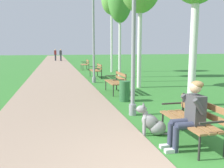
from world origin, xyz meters
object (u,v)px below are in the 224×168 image
(park_bench_furthest, at_px, (86,64))
(park_bench_far, at_px, (96,69))
(park_bench_near, at_px, (193,117))
(park_bench_mid, at_px, (116,81))
(pedestrian_distant, at_px, (55,55))
(lamp_post_near, at_px, (133,42))
(birch_tree_fifth, at_px, (112,0))
(lamp_post_mid, at_px, (94,37))
(person_seated_on_near_bench, at_px, (190,112))
(litter_bin, at_px, (124,91))
(dog_grey, at_px, (153,123))
(pedestrian_further_distant, at_px, (61,55))

(park_bench_furthest, bearing_deg, park_bench_far, -90.02)
(park_bench_near, distance_m, park_bench_mid, 5.37)
(park_bench_mid, relative_size, pedestrian_distant, 0.91)
(lamp_post_near, height_order, pedestrian_distant, lamp_post_near)
(park_bench_near, xyz_separation_m, lamp_post_near, (-0.51, 2.13, 1.46))
(park_bench_far, bearing_deg, pedestrian_distant, 96.84)
(park_bench_mid, distance_m, birch_tree_fifth, 9.79)
(park_bench_mid, xyz_separation_m, lamp_post_mid, (-0.42, 3.13, 1.86))
(person_seated_on_near_bench, xyz_separation_m, litter_bin, (-0.04, 4.05, -0.33))
(lamp_post_mid, relative_size, litter_bin, 6.57)
(park_bench_far, distance_m, litter_bin, 6.70)
(lamp_post_near, height_order, litter_bin, lamp_post_near)
(dog_grey, distance_m, pedestrian_distant, 29.76)
(park_bench_far, relative_size, litter_bin, 2.14)
(person_seated_on_near_bench, height_order, lamp_post_mid, lamp_post_mid)
(park_bench_far, xyz_separation_m, litter_bin, (-0.17, -6.70, -0.16))
(birch_tree_fifth, bearing_deg, park_bench_far, -117.98)
(birch_tree_fifth, bearing_deg, park_bench_furthest, 128.29)
(park_bench_furthest, xyz_separation_m, pedestrian_further_distant, (-1.66, 13.63, 0.33))
(person_seated_on_near_bench, xyz_separation_m, pedestrian_further_distant, (-1.52, 29.75, 0.16))
(person_seated_on_near_bench, xyz_separation_m, dog_grey, (-0.37, 0.79, -0.42))
(birch_tree_fifth, bearing_deg, person_seated_on_near_bench, -97.54)
(birch_tree_fifth, bearing_deg, pedestrian_further_distant, 102.05)
(lamp_post_mid, distance_m, litter_bin, 5.09)
(lamp_post_mid, distance_m, pedestrian_distant, 21.91)
(lamp_post_near, distance_m, lamp_post_mid, 6.38)
(park_bench_mid, xyz_separation_m, pedestrian_further_distant, (-1.60, 24.18, 0.33))
(park_bench_far, height_order, birch_tree_fifth, birch_tree_fifth)
(park_bench_mid, distance_m, litter_bin, 1.54)
(pedestrian_distant, bearing_deg, lamp_post_near, -86.08)
(person_seated_on_near_bench, bearing_deg, litter_bin, 90.51)
(person_seated_on_near_bench, distance_m, litter_bin, 4.06)
(park_bench_far, xyz_separation_m, park_bench_furthest, (0.00, 5.38, 0.00))
(park_bench_near, distance_m, litter_bin, 3.84)
(lamp_post_mid, bearing_deg, park_bench_furthest, 86.27)
(park_bench_mid, bearing_deg, park_bench_far, 89.28)
(lamp_post_near, bearing_deg, pedestrian_further_distant, 92.55)
(pedestrian_distant, bearing_deg, litter_bin, -85.25)
(lamp_post_near, bearing_deg, park_bench_mid, 83.40)
(person_seated_on_near_bench, height_order, birch_tree_fifth, birch_tree_fifth)
(park_bench_near, relative_size, pedestrian_distant, 0.91)
(birch_tree_fifth, distance_m, pedestrian_distant, 17.57)
(park_bench_furthest, distance_m, lamp_post_near, 13.87)
(lamp_post_mid, xyz_separation_m, pedestrian_further_distant, (-1.18, 21.05, -1.53))
(park_bench_furthest, xyz_separation_m, litter_bin, (-0.17, -12.08, -0.16))
(park_bench_furthest, distance_m, pedestrian_further_distant, 13.73)
(park_bench_mid, bearing_deg, birch_tree_fifth, 78.05)
(person_seated_on_near_bench, distance_m, pedestrian_distant, 30.56)
(park_bench_furthest, relative_size, pedestrian_further_distant, 0.91)
(person_seated_on_near_bench, relative_size, pedestrian_further_distant, 0.76)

